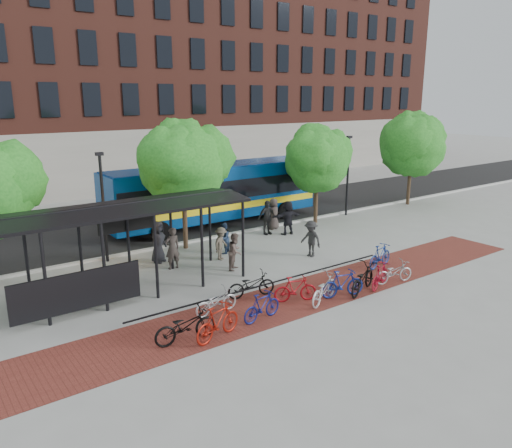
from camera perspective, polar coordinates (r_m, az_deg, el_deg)
ground at (r=24.76m, az=1.79°, el=-3.36°), size 160.00×160.00×0.00m
asphalt_street at (r=31.20m, az=-7.29°, el=0.30°), size 160.00×8.00×0.01m
curb at (r=27.87m, az=-3.28°, el=-1.21°), size 160.00×0.25×0.12m
brick_strip at (r=19.96m, az=6.14°, el=-7.91°), size 24.00×3.00×0.01m
bike_rack_rail at (r=19.81m, az=1.56°, el=-8.01°), size 12.00×0.05×0.95m
building_brick at (r=50.93m, az=-7.73°, el=17.05°), size 55.00×14.00×20.00m
bus_shelter at (r=19.71m, az=-16.22°, el=0.47°), size 10.60×3.07×3.60m
tree_b at (r=25.00m, az=-8.24°, el=7.16°), size 5.15×4.20×6.47m
tree_c at (r=30.30m, az=7.07°, el=7.68°), size 4.66×3.80×5.92m
tree_d at (r=36.99m, az=17.46°, el=8.98°), size 5.39×4.40×6.55m
lamp_post_left at (r=23.89m, az=-17.06°, el=2.16°), size 0.35×0.20×5.12m
lamp_post_right at (r=32.69m, az=10.45°, el=5.72°), size 0.35×0.20×5.12m
bus at (r=30.04m, az=-4.81°, el=3.84°), size 13.37×3.29×3.60m
bike_0 at (r=16.16m, az=-8.08°, el=-11.45°), size 2.12×0.89×1.09m
bike_1 at (r=16.22m, az=-4.37°, el=-11.10°), size 2.00×1.01×1.16m
bike_2 at (r=18.04m, az=-4.58°, el=-8.81°), size 1.77×0.70×0.91m
bike_3 at (r=17.46m, az=0.67°, el=-9.40°), size 1.74×0.70×1.02m
bike_4 at (r=19.36m, az=-0.55°, el=-6.95°), size 2.01×1.10×1.00m
bike_5 at (r=19.01m, az=4.52°, el=-7.41°), size 1.71×1.11×1.00m
bike_6 at (r=19.06m, az=7.76°, el=-7.32°), size 2.17×1.45×1.08m
bike_7 at (r=19.62m, az=9.86°, el=-6.73°), size 1.90×1.01×1.10m
bike_8 at (r=20.22m, az=12.06°, el=-6.13°), size 2.29×1.49×1.14m
bike_9 at (r=20.89m, az=14.01°, el=-5.74°), size 1.76×1.03×1.02m
bike_10 at (r=21.56m, az=15.50°, el=-5.32°), size 1.88×1.00×0.94m
bike_11 at (r=23.30m, az=13.99°, el=-3.55°), size 1.86×0.84×1.08m
pedestrian_0 at (r=23.63m, az=-11.12°, el=-2.01°), size 1.15×1.04×1.97m
pedestrian_1 at (r=22.60m, az=-9.54°, el=-2.75°), size 0.71×0.47×1.92m
pedestrian_2 at (r=24.57m, az=-3.70°, el=-1.63°), size 0.95×0.92×1.55m
pedestrian_3 at (r=23.63m, az=-4.02°, el=-2.25°), size 1.18×1.03×1.58m
pedestrian_4 at (r=27.88m, az=1.24°, el=0.74°), size 1.14×0.49×1.93m
pedestrian_5 at (r=27.92m, az=3.65°, el=0.73°), size 1.85×0.82×1.92m
pedestrian_6 at (r=28.98m, az=2.02°, el=1.16°), size 1.00×0.76×1.82m
pedestrian_8 at (r=22.28m, az=-2.38°, el=-3.14°), size 1.04×1.00×1.68m
pedestrian_9 at (r=24.17m, az=6.29°, el=-1.69°), size 0.81×1.22×1.77m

